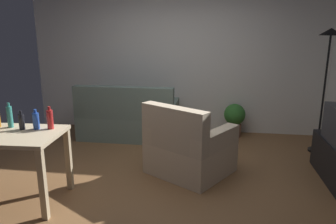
# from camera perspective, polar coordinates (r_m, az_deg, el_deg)

# --- Properties ---
(ground_plane) EXTENTS (5.20, 4.40, 0.02)m
(ground_plane) POSITION_cam_1_polar(r_m,az_deg,el_deg) (3.99, -2.55, -12.38)
(ground_plane) COLOR brown
(wall_rear) EXTENTS (5.20, 0.10, 2.70)m
(wall_rear) POSITION_cam_1_polar(r_m,az_deg,el_deg) (5.75, 1.57, 10.03)
(wall_rear) COLOR silver
(wall_rear) RESTS_ON ground_plane
(couch) EXTENTS (1.61, 0.84, 0.92)m
(couch) POSITION_cam_1_polar(r_m,az_deg,el_deg) (5.48, -7.00, -1.36)
(couch) COLOR slate
(couch) RESTS_ON ground_plane
(torchiere_lamp) EXTENTS (0.32, 0.32, 1.81)m
(torchiere_lamp) POSITION_cam_1_polar(r_m,az_deg,el_deg) (5.11, 26.51, 8.72)
(torchiere_lamp) COLOR black
(torchiere_lamp) RESTS_ON ground_plane
(desk) EXTENTS (1.24, 0.76, 0.76)m
(desk) POSITION_cam_1_polar(r_m,az_deg,el_deg) (3.75, -27.31, -4.89)
(desk) COLOR #C6B28E
(desk) RESTS_ON ground_plane
(potted_plant) EXTENTS (0.36, 0.36, 0.57)m
(potted_plant) POSITION_cam_1_polar(r_m,az_deg,el_deg) (5.59, 11.69, -1.01)
(potted_plant) COLOR brown
(potted_plant) RESTS_ON ground_plane
(armchair) EXTENTS (1.21, 1.19, 0.92)m
(armchair) POSITION_cam_1_polar(r_m,az_deg,el_deg) (4.10, 3.56, -6.59)
(armchair) COLOR beige
(armchair) RESTS_ON ground_plane
(bottle_tall) EXTENTS (0.06, 0.06, 0.27)m
(bottle_tall) POSITION_cam_1_polar(r_m,az_deg,el_deg) (3.85, -26.23, -0.72)
(bottle_tall) COLOR teal
(bottle_tall) RESTS_ON desk
(bottle_dark) EXTENTS (0.06, 0.06, 0.21)m
(bottle_dark) POSITION_cam_1_polar(r_m,az_deg,el_deg) (3.72, -24.51, -1.53)
(bottle_dark) COLOR black
(bottle_dark) RESTS_ON desk
(bottle_blue) EXTENTS (0.07, 0.07, 0.21)m
(bottle_blue) POSITION_cam_1_polar(r_m,az_deg,el_deg) (3.67, -22.35, -1.43)
(bottle_blue) COLOR #2347A3
(bottle_blue) RESTS_ON desk
(bottle_red) EXTENTS (0.07, 0.07, 0.24)m
(bottle_red) POSITION_cam_1_polar(r_m,az_deg,el_deg) (3.62, -20.17, -1.20)
(bottle_red) COLOR #AD2323
(bottle_red) RESTS_ON desk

